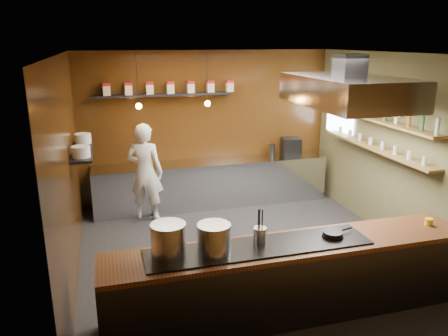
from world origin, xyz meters
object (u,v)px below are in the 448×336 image
object	(u,v)px
stockpot_small	(214,239)
espresso_machine	(291,147)
extractor_hood	(348,91)
stockpot_large	(169,240)
chef	(145,172)

from	to	relation	value
stockpot_small	espresso_machine	world-z (taller)	stockpot_small
extractor_hood	espresso_machine	bearing A→B (deg)	82.10
stockpot_large	espresso_machine	size ratio (longest dim) A/B	1.04
stockpot_small	espresso_machine	xyz separation A→B (m)	(2.60, 3.80, -0.03)
stockpot_large	espresso_machine	distance (m)	4.83
extractor_hood	espresso_machine	world-z (taller)	extractor_hood
stockpot_small	espresso_machine	distance (m)	4.60
stockpot_large	stockpot_small	distance (m)	0.49
stockpot_small	chef	bearing A→B (deg)	96.68
extractor_hood	espresso_machine	xyz separation A→B (m)	(0.36, 2.57, -1.42)
stockpot_large	chef	size ratio (longest dim) A/B	0.21
espresso_machine	stockpot_small	bearing A→B (deg)	-115.39
stockpot_small	chef	distance (m)	3.47
extractor_hood	stockpot_large	distance (m)	3.26
espresso_machine	chef	xyz separation A→B (m)	(-3.00, -0.36, -0.19)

